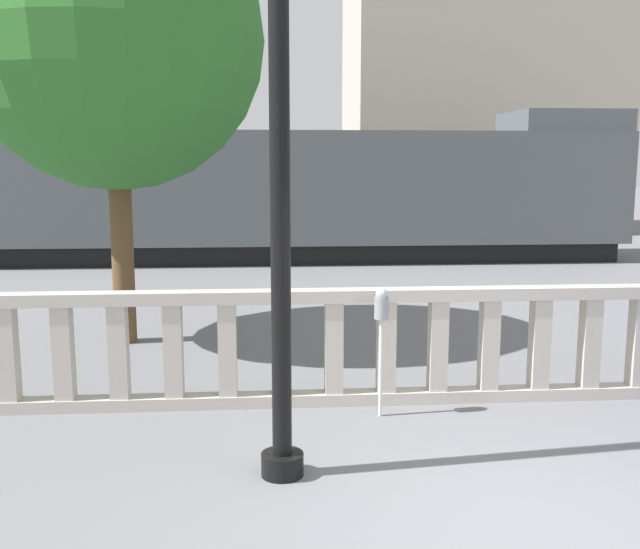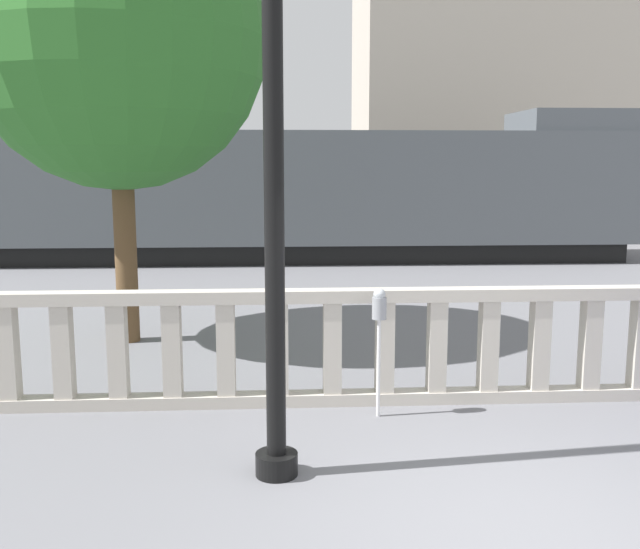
{
  "view_description": "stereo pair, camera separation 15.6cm",
  "coord_description": "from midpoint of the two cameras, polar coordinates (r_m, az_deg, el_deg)",
  "views": [
    {
      "loc": [
        -1.94,
        -4.75,
        2.71
      ],
      "look_at": [
        -1.27,
        4.02,
        1.34
      ],
      "focal_mm": 40.0,
      "sensor_mm": 36.0,
      "label": 1
    },
    {
      "loc": [
        -1.78,
        -4.76,
        2.71
      ],
      "look_at": [
        -1.27,
        4.02,
        1.34
      ],
      "focal_mm": 40.0,
      "sensor_mm": 36.0,
      "label": 2
    }
  ],
  "objects": [
    {
      "name": "balustrade",
      "position": [
        8.25,
        9.85,
        -5.65
      ],
      "size": [
        12.65,
        0.24,
        1.33
      ],
      "color": "#BCB5A8",
      "rests_on": "ground"
    },
    {
      "name": "tree_left",
      "position": [
        11.26,
        -15.55,
        17.57
      ],
      "size": [
        4.36,
        4.36,
        6.67
      ],
      "color": "brown",
      "rests_on": "ground"
    },
    {
      "name": "building_block",
      "position": [
        30.68,
        13.47,
        14.73
      ],
      "size": [
        10.51,
        6.22,
        11.97
      ],
      "color": "#ADA393",
      "rests_on": "ground"
    },
    {
      "name": "train_near",
      "position": [
        20.29,
        -8.03,
        6.41
      ],
      "size": [
        23.5,
        3.05,
        4.18
      ],
      "color": "black",
      "rests_on": "ground"
    },
    {
      "name": "ground_plane",
      "position": [
        5.78,
        16.88,
        -19.53
      ],
      "size": [
        160.0,
        160.0,
        0.0
      ],
      "primitive_type": "plane",
      "color": "slate"
    },
    {
      "name": "lamppost",
      "position": [
        5.94,
        -2.97,
        9.58
      ],
      "size": [
        0.37,
        0.37,
        5.48
      ],
      "color": "black",
      "rests_on": "ground"
    },
    {
      "name": "parking_meter",
      "position": [
        7.61,
        5.34,
        -3.31
      ],
      "size": [
        0.15,
        0.15,
        1.41
      ],
      "color": "silver",
      "rests_on": "ground"
    }
  ]
}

